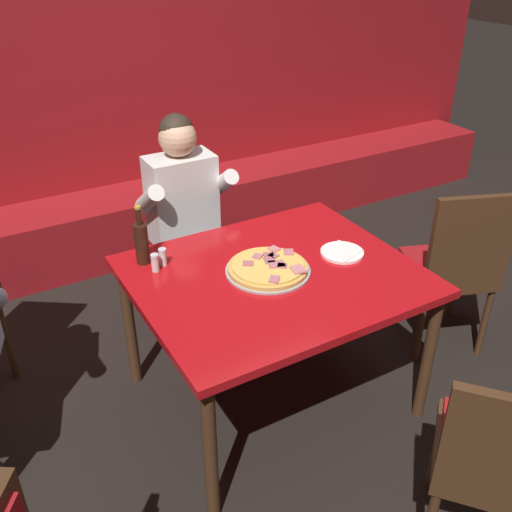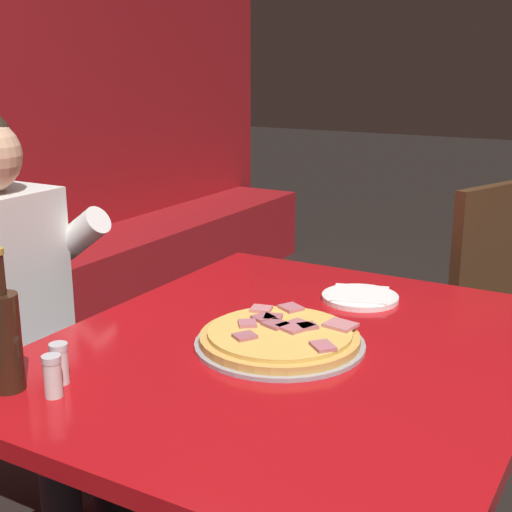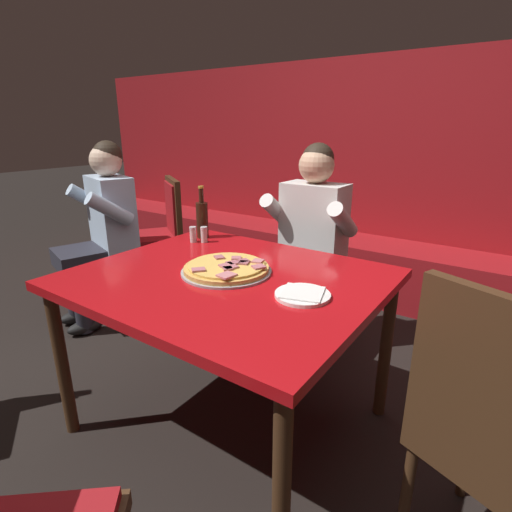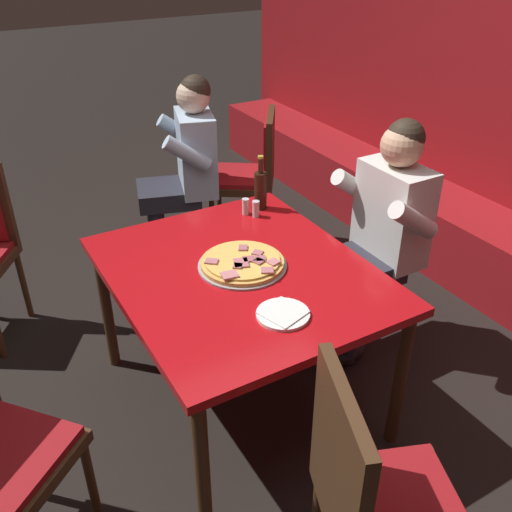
{
  "view_description": "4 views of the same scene",
  "coord_description": "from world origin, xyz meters",
  "px_view_note": "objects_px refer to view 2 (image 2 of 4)",
  "views": [
    {
      "loc": [
        -1.18,
        -1.89,
        2.14
      ],
      "look_at": [
        -0.08,
        0.03,
        0.85
      ],
      "focal_mm": 40.0,
      "sensor_mm": 36.0,
      "label": 1
    },
    {
      "loc": [
        -1.37,
        -0.69,
        1.4
      ],
      "look_at": [
        0.01,
        0.11,
        0.96
      ],
      "focal_mm": 50.0,
      "sensor_mm": 36.0,
      "label": 2
    },
    {
      "loc": [
        1.02,
        -1.24,
        1.38
      ],
      "look_at": [
        0.14,
        0.01,
        0.87
      ],
      "focal_mm": 28.0,
      "sensor_mm": 36.0,
      "label": 3
    },
    {
      "loc": [
        1.87,
        -0.99,
        2.09
      ],
      "look_at": [
        0.13,
        0.0,
        0.9
      ],
      "focal_mm": 40.0,
      "sensor_mm": 36.0,
      "label": 4
    }
  ],
  "objects_px": {
    "pizza": "(280,338)",
    "plate_white_paper": "(360,297)",
    "shaker_oregano": "(53,378)",
    "shaker_red_pepper_flakes": "(60,365)",
    "main_dining_table": "(292,374)",
    "dining_chair_far_left": "(461,299)",
    "diner_seated_blue_shirt": "(19,312)",
    "beer_bottle": "(4,338)"
  },
  "relations": [
    {
      "from": "shaker_oregano",
      "to": "beer_bottle",
      "type": "bearing_deg",
      "value": 101.98
    },
    {
      "from": "plate_white_paper",
      "to": "dining_chair_far_left",
      "type": "relative_size",
      "value": 0.21
    },
    {
      "from": "beer_bottle",
      "to": "dining_chair_far_left",
      "type": "relative_size",
      "value": 0.29
    },
    {
      "from": "beer_bottle",
      "to": "shaker_red_pepper_flakes",
      "type": "xyz_separation_m",
      "value": [
        0.07,
        -0.07,
        -0.07
      ]
    },
    {
      "from": "pizza",
      "to": "diner_seated_blue_shirt",
      "type": "xyz_separation_m",
      "value": [
        -0.04,
        0.82,
        -0.07
      ]
    },
    {
      "from": "plate_white_paper",
      "to": "shaker_red_pepper_flakes",
      "type": "xyz_separation_m",
      "value": [
        -0.79,
        0.33,
        0.03
      ]
    },
    {
      "from": "beer_bottle",
      "to": "diner_seated_blue_shirt",
      "type": "distance_m",
      "value": 0.65
    },
    {
      "from": "pizza",
      "to": "shaker_red_pepper_flakes",
      "type": "distance_m",
      "value": 0.5
    },
    {
      "from": "pizza",
      "to": "diner_seated_blue_shirt",
      "type": "relative_size",
      "value": 0.31
    },
    {
      "from": "beer_bottle",
      "to": "shaker_oregano",
      "type": "bearing_deg",
      "value": -78.02
    },
    {
      "from": "diner_seated_blue_shirt",
      "to": "shaker_red_pepper_flakes",
      "type": "bearing_deg",
      "value": -124.42
    },
    {
      "from": "plate_white_paper",
      "to": "beer_bottle",
      "type": "relative_size",
      "value": 0.72
    },
    {
      "from": "shaker_oregano",
      "to": "dining_chair_far_left",
      "type": "distance_m",
      "value": 1.61
    },
    {
      "from": "shaker_oregano",
      "to": "shaker_red_pepper_flakes",
      "type": "bearing_deg",
      "value": 32.25
    },
    {
      "from": "beer_bottle",
      "to": "shaker_oregano",
      "type": "relative_size",
      "value": 3.4
    },
    {
      "from": "main_dining_table",
      "to": "dining_chair_far_left",
      "type": "relative_size",
      "value": 1.26
    },
    {
      "from": "plate_white_paper",
      "to": "beer_bottle",
      "type": "xyz_separation_m",
      "value": [
        -0.86,
        0.4,
        0.1
      ]
    },
    {
      "from": "plate_white_paper",
      "to": "beer_bottle",
      "type": "height_order",
      "value": "beer_bottle"
    },
    {
      "from": "main_dining_table",
      "to": "dining_chair_far_left",
      "type": "xyz_separation_m",
      "value": [
        1.07,
        -0.13,
        -0.11
      ]
    },
    {
      "from": "main_dining_table",
      "to": "shaker_oregano",
      "type": "distance_m",
      "value": 0.56
    },
    {
      "from": "shaker_red_pepper_flakes",
      "to": "pizza",
      "type": "bearing_deg",
      "value": -36.75
    },
    {
      "from": "dining_chair_far_left",
      "to": "pizza",
      "type": "bearing_deg",
      "value": 172.17
    },
    {
      "from": "plate_white_paper",
      "to": "diner_seated_blue_shirt",
      "type": "bearing_deg",
      "value": 116.92
    },
    {
      "from": "pizza",
      "to": "shaker_red_pepper_flakes",
      "type": "bearing_deg",
      "value": 143.25
    },
    {
      "from": "main_dining_table",
      "to": "diner_seated_blue_shirt",
      "type": "distance_m",
      "value": 0.84
    },
    {
      "from": "main_dining_table",
      "to": "plate_white_paper",
      "type": "xyz_separation_m",
      "value": [
        0.38,
        -0.01,
        0.08
      ]
    },
    {
      "from": "pizza",
      "to": "plate_white_paper",
      "type": "bearing_deg",
      "value": -5.54
    },
    {
      "from": "plate_white_paper",
      "to": "shaker_red_pepper_flakes",
      "type": "height_order",
      "value": "shaker_red_pepper_flakes"
    },
    {
      "from": "pizza",
      "to": "dining_chair_far_left",
      "type": "height_order",
      "value": "dining_chair_far_left"
    },
    {
      "from": "main_dining_table",
      "to": "shaker_red_pepper_flakes",
      "type": "height_order",
      "value": "shaker_red_pepper_flakes"
    },
    {
      "from": "pizza",
      "to": "plate_white_paper",
      "type": "distance_m",
      "value": 0.4
    },
    {
      "from": "diner_seated_blue_shirt",
      "to": "dining_chair_far_left",
      "type": "distance_m",
      "value": 1.49
    },
    {
      "from": "pizza",
      "to": "shaker_red_pepper_flakes",
      "type": "relative_size",
      "value": 4.58
    },
    {
      "from": "beer_bottle",
      "to": "shaker_red_pepper_flakes",
      "type": "bearing_deg",
      "value": -43.79
    },
    {
      "from": "plate_white_paper",
      "to": "shaker_oregano",
      "type": "height_order",
      "value": "shaker_oregano"
    },
    {
      "from": "shaker_oregano",
      "to": "diner_seated_blue_shirt",
      "type": "bearing_deg",
      "value": 53.6
    },
    {
      "from": "beer_bottle",
      "to": "diner_seated_blue_shirt",
      "type": "xyz_separation_m",
      "value": [
        0.43,
        0.45,
        -0.17
      ]
    },
    {
      "from": "main_dining_table",
      "to": "shaker_red_pepper_flakes",
      "type": "distance_m",
      "value": 0.54
    },
    {
      "from": "plate_white_paper",
      "to": "dining_chair_far_left",
      "type": "distance_m",
      "value": 0.73
    },
    {
      "from": "shaker_red_pepper_flakes",
      "to": "dining_chair_far_left",
      "type": "height_order",
      "value": "dining_chair_far_left"
    },
    {
      "from": "main_dining_table",
      "to": "dining_chair_far_left",
      "type": "bearing_deg",
      "value": -6.73
    },
    {
      "from": "shaker_oregano",
      "to": "dining_chair_far_left",
      "type": "xyz_separation_m",
      "value": [
        1.54,
        -0.41,
        -0.22
      ]
    }
  ]
}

